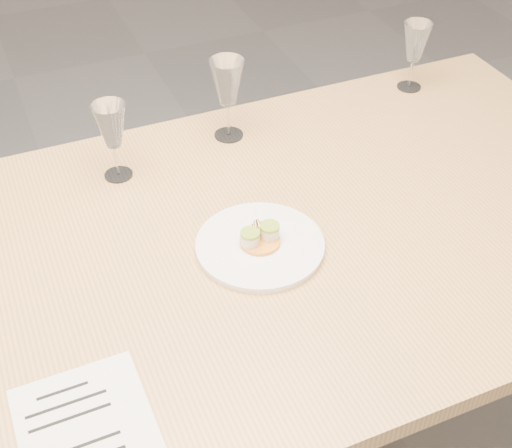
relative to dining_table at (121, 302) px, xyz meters
name	(u,v)px	position (x,y,z in m)	size (l,w,h in m)	color
dining_table	(121,302)	(0.00, 0.00, 0.00)	(2.40, 1.00, 0.75)	tan
dinner_plate	(260,244)	(0.29, -0.03, 0.08)	(0.26, 0.26, 0.07)	white
recipe_sheet	(87,433)	(-0.13, -0.32, 0.07)	(0.21, 0.27, 0.00)	white
wine_glass_2	(111,127)	(0.09, 0.32, 0.20)	(0.07, 0.07, 0.18)	white
wine_glass_3	(227,84)	(0.38, 0.38, 0.21)	(0.08, 0.08, 0.20)	white
wine_glass_4	(416,43)	(0.92, 0.40, 0.20)	(0.07, 0.07, 0.19)	white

